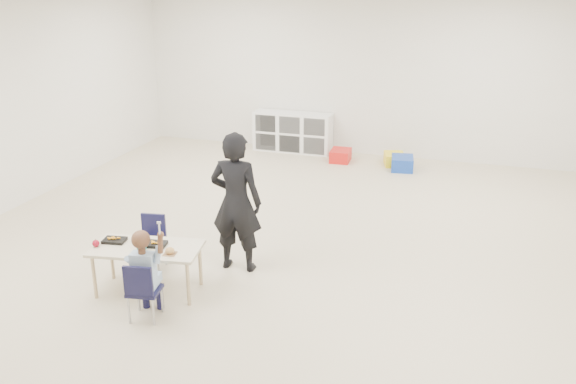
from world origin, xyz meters
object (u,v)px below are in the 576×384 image
(table, at_px, (148,269))
(cubby_shelf, at_px, (293,132))
(chair_near, at_px, (144,290))
(child, at_px, (143,273))
(adult, at_px, (236,202))

(table, height_order, cubby_shelf, cubby_shelf)
(table, xyz_separation_m, chair_near, (0.23, -0.46, 0.04))
(table, distance_m, child, 0.55)
(child, distance_m, adult, 1.33)
(chair_near, distance_m, adult, 1.37)
(child, xyz_separation_m, adult, (0.43, 1.22, 0.30))
(adult, bearing_deg, table, 46.83)
(table, xyz_separation_m, adult, (0.65, 0.76, 0.51))
(chair_near, height_order, adult, adult)
(chair_near, bearing_deg, cubby_shelf, 84.31)
(child, bearing_deg, adult, 61.33)
(cubby_shelf, bearing_deg, chair_near, -86.26)
(table, relative_size, child, 1.23)
(cubby_shelf, xyz_separation_m, adult, (0.81, -4.61, 0.41))
(table, height_order, chair_near, chair_near)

